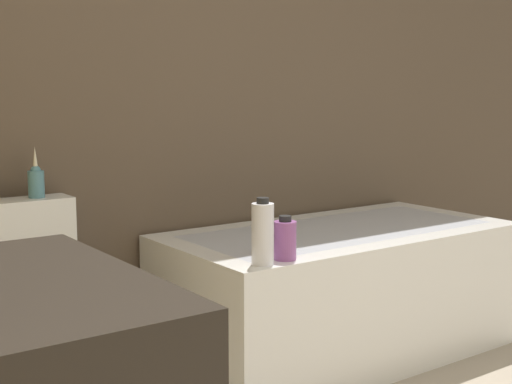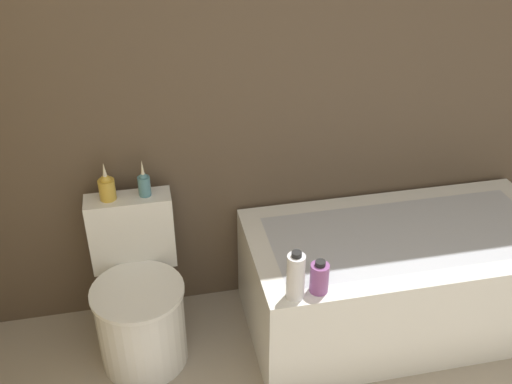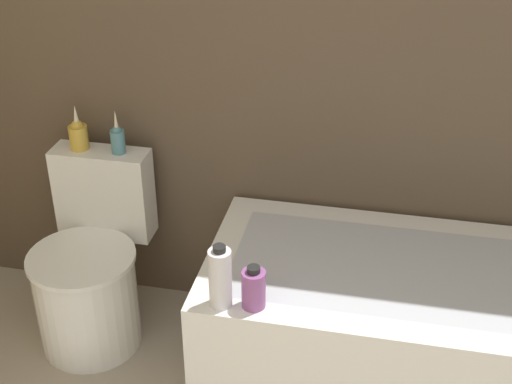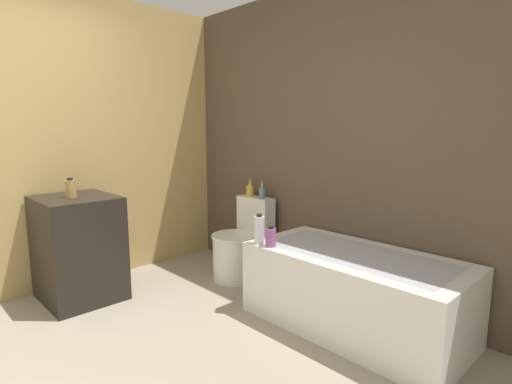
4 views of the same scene
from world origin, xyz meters
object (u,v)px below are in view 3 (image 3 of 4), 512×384
at_px(vase_silver, 118,138).
at_px(shampoo_bottle_short, 254,288).
at_px(vase_gold, 78,134).
at_px(shampoo_bottle_tall, 220,277).
at_px(bathtub, 411,331).
at_px(toilet, 91,274).

relative_size(vase_silver, shampoo_bottle_short, 1.17).
xyz_separation_m(vase_gold, shampoo_bottle_tall, (0.73, -0.59, -0.16)).
relative_size(bathtub, vase_silver, 8.33).
height_order(bathtub, shampoo_bottle_short, shampoo_bottle_short).
height_order(toilet, shampoo_bottle_short, toilet).
bearing_deg(toilet, vase_silver, 68.83).
bearing_deg(vase_silver, shampoo_bottle_tall, -46.27).
height_order(vase_silver, shampoo_bottle_short, vase_silver).
relative_size(bathtub, shampoo_bottle_short, 9.78).
relative_size(shampoo_bottle_tall, shampoo_bottle_short, 1.48).
height_order(vase_gold, shampoo_bottle_short, vase_gold).
height_order(vase_gold, vase_silver, vase_gold).
xyz_separation_m(bathtub, vase_gold, (-1.37, 0.28, 0.54)).
relative_size(bathtub, shampoo_bottle_tall, 6.60).
height_order(vase_gold, shampoo_bottle_tall, vase_gold).
distance_m(toilet, vase_gold, 0.58).
relative_size(bathtub, toilet, 2.01).
bearing_deg(toilet, shampoo_bottle_short, -25.55).
bearing_deg(vase_silver, toilet, -111.17).
bearing_deg(vase_gold, shampoo_bottle_short, -34.59).
xyz_separation_m(bathtub, vase_silver, (-1.21, 0.28, 0.54)).
xyz_separation_m(bathtub, shampoo_bottle_tall, (-0.64, -0.31, 0.38)).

